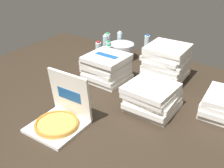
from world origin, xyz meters
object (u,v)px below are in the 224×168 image
object	(u,v)px
water_bottle_1	(109,57)
water_bottle_6	(98,53)
open_pizza_box	(60,117)
pizza_stack_left_far	(166,63)
pizza_stack_right_far	(107,68)
water_bottle_5	(120,43)
water_bottle_3	(105,46)
water_bottle_2	(108,44)
pizza_stack_left_mid	(152,97)
ice_bucket	(122,51)
water_bottle_0	(147,46)
water_bottle_4	(108,53)

from	to	relation	value
water_bottle_1	water_bottle_6	distance (m)	0.14
water_bottle_1	open_pizza_box	bearing A→B (deg)	-75.53
pizza_stack_left_far	water_bottle_1	bearing A→B (deg)	-172.35
open_pizza_box	pizza_stack_right_far	world-z (taller)	open_pizza_box
pizza_stack_left_far	water_bottle_5	size ratio (longest dim) A/B	1.51
water_bottle_3	water_bottle_1	bearing A→B (deg)	-49.24
water_bottle_2	water_bottle_3	distance (m)	0.07
pizza_stack_left_mid	ice_bucket	size ratio (longest dim) A/B	1.44
pizza_stack_left_mid	water_bottle_5	xyz separation A→B (m)	(-0.82, 0.85, 0.02)
water_bottle_0	water_bottle_5	world-z (taller)	same
pizza_stack_left_far	open_pizza_box	bearing A→B (deg)	-107.03
water_bottle_2	water_bottle_5	size ratio (longest dim) A/B	1.00
pizza_stack_left_mid	pizza_stack_right_far	distance (m)	0.60
pizza_stack_left_mid	water_bottle_6	bearing A→B (deg)	151.23
pizza_stack_left_far	water_bottle_6	bearing A→B (deg)	-175.31
pizza_stack_left_mid	water_bottle_5	world-z (taller)	water_bottle_5
pizza_stack_left_mid	ice_bucket	world-z (taller)	pizza_stack_left_mid
open_pizza_box	pizza_stack_left_far	bearing A→B (deg)	72.97
ice_bucket	water_bottle_1	xyz separation A→B (m)	(0.02, -0.27, 0.03)
water_bottle_6	water_bottle_1	bearing A→B (deg)	-7.44
pizza_stack_left_mid	water_bottle_0	distance (m)	1.06
ice_bucket	water_bottle_6	bearing A→B (deg)	-115.42
water_bottle_0	water_bottle_6	size ratio (longest dim) A/B	1.00
water_bottle_0	water_bottle_4	size ratio (longest dim) A/B	1.00
pizza_stack_left_far	water_bottle_3	xyz separation A→B (m)	(-0.78, 0.16, -0.04)
water_bottle_4	water_bottle_1	bearing A→B (deg)	-53.51
pizza_stack_left_mid	ice_bucket	distance (m)	1.01
water_bottle_1	water_bottle_3	distance (m)	0.32
pizza_stack_right_far	water_bottle_3	size ratio (longest dim) A/B	1.57
water_bottle_1	water_bottle_4	bearing A→B (deg)	126.49
pizza_stack_left_far	ice_bucket	xyz separation A→B (m)	(-0.59, 0.20, -0.08)
pizza_stack_right_far	water_bottle_3	world-z (taller)	water_bottle_3
open_pizza_box	ice_bucket	bearing A→B (deg)	102.24
water_bottle_1	water_bottle_3	xyz separation A→B (m)	(-0.21, 0.24, 0.00)
ice_bucket	water_bottle_3	distance (m)	0.19
water_bottle_4	open_pizza_box	bearing A→B (deg)	-73.42
water_bottle_4	pizza_stack_left_far	bearing A→B (deg)	-0.95
water_bottle_6	ice_bucket	bearing A→B (deg)	64.58
open_pizza_box	water_bottle_2	size ratio (longest dim) A/B	1.46
water_bottle_1	water_bottle_5	size ratio (longest dim) A/B	1.00
ice_bucket	water_bottle_0	distance (m)	0.29
water_bottle_2	open_pizza_box	bearing A→B (deg)	-69.65
water_bottle_5	pizza_stack_right_far	bearing A→B (deg)	-67.93
ice_bucket	water_bottle_0	xyz separation A→B (m)	(0.19, 0.22, 0.03)
water_bottle_4	pizza_stack_right_far	bearing A→B (deg)	-58.52
water_bottle_6	open_pizza_box	bearing A→B (deg)	-68.43
water_bottle_5	open_pizza_box	bearing A→B (deg)	-74.52
water_bottle_0	pizza_stack_left_far	bearing A→B (deg)	-45.77
pizza_stack_left_mid	water_bottle_2	size ratio (longest dim) A/B	1.53
open_pizza_box	pizza_stack_left_far	xyz separation A→B (m)	(0.32, 1.05, 0.09)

